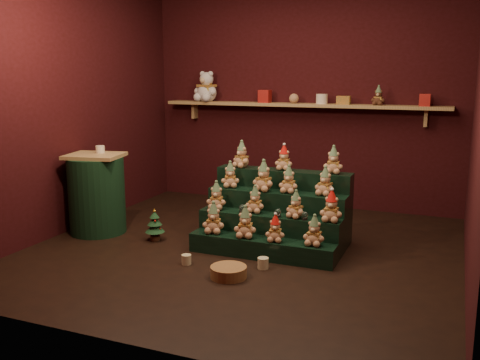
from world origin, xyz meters
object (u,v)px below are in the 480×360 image
at_px(snow_globe_c, 305,216).
at_px(mini_christmas_tree, 155,225).
at_px(snow_globe_b, 278,213).
at_px(brown_bear, 378,96).
at_px(snow_globe_a, 242,209).
at_px(side_table, 97,194).
at_px(mug_left, 186,259).
at_px(mug_right, 263,263).
at_px(riser_tier_front, 261,248).
at_px(white_bear, 207,82).
at_px(wicker_basket, 229,272).

height_order(snow_globe_c, mini_christmas_tree, snow_globe_c).
distance_m(snow_globe_b, brown_bear, 2.19).
relative_size(snow_globe_a, snow_globe_c, 1.09).
xyz_separation_m(snow_globe_b, side_table, (-2.02, -0.06, 0.02)).
distance_m(snow_globe_a, snow_globe_c, 0.62).
bearing_deg(mini_christmas_tree, mug_left, -38.62).
bearing_deg(mug_right, snow_globe_a, 131.05).
bearing_deg(snow_globe_c, snow_globe_b, -180.00).
xyz_separation_m(riser_tier_front, snow_globe_c, (0.37, 0.16, 0.31)).
xyz_separation_m(snow_globe_b, mug_right, (0.01, -0.43, -0.35)).
bearing_deg(white_bear, snow_globe_a, -41.38).
xyz_separation_m(mug_right, white_bear, (-1.62, 2.25, 1.52)).
distance_m(mini_christmas_tree, mug_right, 1.35).
distance_m(riser_tier_front, snow_globe_b, 0.37).
bearing_deg(snow_globe_a, side_table, -177.77).
bearing_deg(white_bear, snow_globe_b, -34.31).
relative_size(riser_tier_front, side_table, 1.64).
bearing_deg(snow_globe_b, snow_globe_c, 0.00).
bearing_deg(snow_globe_a, mug_right, -48.95).
xyz_separation_m(snow_globe_b, white_bear, (-1.61, 1.83, 1.17)).
bearing_deg(snow_globe_b, mug_right, -88.90).
distance_m(side_table, wicker_basket, 1.98).
height_order(riser_tier_front, snow_globe_a, snow_globe_a).
relative_size(side_table, mini_christmas_tree, 2.51).
xyz_separation_m(side_table, white_bear, (0.41, 1.89, 1.15)).
distance_m(riser_tier_front, mug_left, 0.71).
bearing_deg(snow_globe_a, brown_bear, 61.71).
height_order(snow_globe_b, side_table, side_table).
bearing_deg(white_bear, riser_tier_front, -38.58).
xyz_separation_m(snow_globe_a, white_bear, (-1.25, 1.83, 1.16)).
bearing_deg(snow_globe_c, side_table, -178.38).
xyz_separation_m(snow_globe_b, brown_bear, (0.62, 1.83, 1.03)).
xyz_separation_m(riser_tier_front, white_bear, (-1.50, 1.99, 1.48)).
relative_size(mug_left, wicker_basket, 0.29).
relative_size(snow_globe_b, mug_right, 0.81).
height_order(mini_christmas_tree, mug_right, mini_christmas_tree).
xyz_separation_m(snow_globe_a, wicker_basket, (0.17, -0.73, -0.36)).
xyz_separation_m(riser_tier_front, brown_bear, (0.73, 1.99, 1.34)).
relative_size(snow_globe_c, mug_right, 0.81).
distance_m(riser_tier_front, snow_globe_a, 0.44).
bearing_deg(mug_right, mini_christmas_tree, 165.39).
relative_size(snow_globe_c, mug_left, 0.90).
height_order(mini_christmas_tree, wicker_basket, mini_christmas_tree).
relative_size(snow_globe_a, mini_christmas_tree, 0.25).
height_order(side_table, mug_right, side_table).
height_order(riser_tier_front, mug_right, riser_tier_front).
relative_size(wicker_basket, brown_bear, 1.40).
height_order(snow_globe_a, wicker_basket, snow_globe_a).
bearing_deg(snow_globe_b, side_table, -178.17).
relative_size(snow_globe_a, side_table, 0.10).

